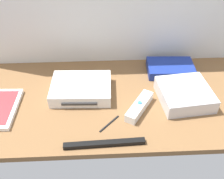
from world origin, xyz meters
TOP-DOWN VIEW (x-y plane):
  - ground_plane at (0.00, 0.00)cm, footprint 100.00×48.00cm
  - game_console at (-10.85, 3.26)cm, footprint 21.55×17.07cm
  - mini_computer at (25.06, -2.03)cm, footprint 18.75×18.75cm
  - network_router at (23.85, 14.77)cm, footprint 18.50×12.95cm
  - remote_wand at (8.86, -6.30)cm, footprint 11.01×14.41cm
  - sensor_bar at (-3.22, -20.72)cm, footprint 24.05×2.72cm
  - stylus_pen at (-1.48, -12.34)cm, footprint 6.68×7.03cm

SIDE VIEW (x-z plane):
  - ground_plane at x=0.00cm, z-range -2.00..0.00cm
  - stylus_pen at x=-1.48cm, z-range 0.00..0.70cm
  - sensor_bar at x=-3.22cm, z-range 0.00..1.40cm
  - remote_wand at x=8.86cm, z-range -0.19..3.21cm
  - network_router at x=23.85cm, z-range 0.00..3.40cm
  - game_console at x=-10.85cm, z-range 0.00..4.40cm
  - mini_computer at x=25.06cm, z-range -0.01..5.29cm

